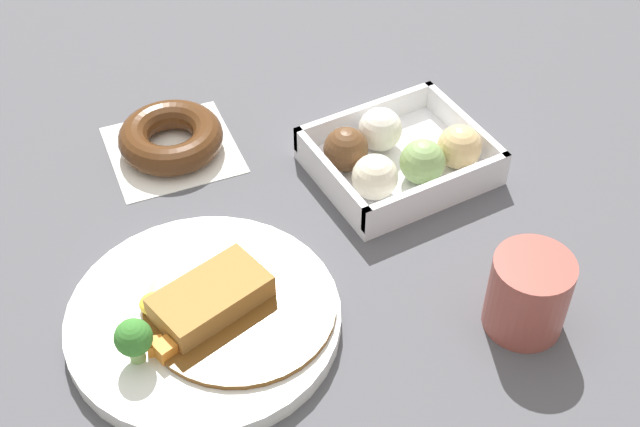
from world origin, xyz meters
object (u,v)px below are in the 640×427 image
Objects in this scene: chocolate_ring_donut at (171,138)px; coffee_mug at (528,294)px; donut_box at (398,157)px; curry_plate at (206,316)px.

coffee_mug is (0.19, -0.39, 0.02)m from chocolate_ring_donut.
donut_box is 0.26m from chocolate_ring_donut.
coffee_mug is (-0.01, -0.23, 0.01)m from donut_box.
coffee_mug is (0.26, -0.14, 0.03)m from curry_plate.
curry_plate is at bearing 151.78° from coffee_mug.
chocolate_ring_donut is at bearing 74.81° from curry_plate.
donut_box is (0.27, 0.09, 0.01)m from curry_plate.
chocolate_ring_donut is 1.93× the size of coffee_mug.
curry_plate is 0.29m from donut_box.
curry_plate reaches higher than donut_box.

